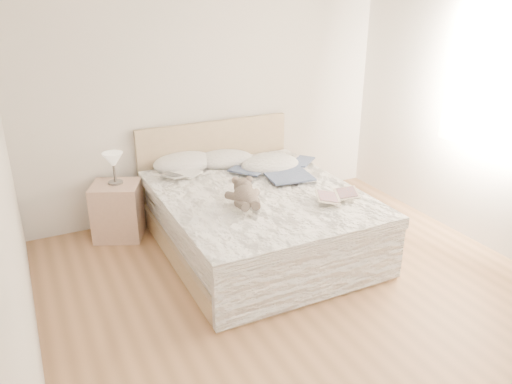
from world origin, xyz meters
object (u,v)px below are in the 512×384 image
table_lamp (113,162)px  childrens_book (337,196)px  nightstand (118,211)px  photo_book (180,175)px  teddy_bear (246,204)px  bed (255,216)px

table_lamp → childrens_book: size_ratio=0.75×
nightstand → photo_book: bearing=-18.6°
childrens_book → teddy_bear: teddy_bear is taller
table_lamp → teddy_bear: bearing=-55.0°
table_lamp → photo_book: 0.64m
nightstand → table_lamp: (0.02, 0.03, 0.50)m
nightstand → childrens_book: childrens_book is taller
childrens_book → photo_book: bearing=159.4°
nightstand → bed: bearing=-34.0°
teddy_bear → photo_book: bearing=115.9°
bed → photo_book: (-0.54, 0.56, 0.32)m
table_lamp → childrens_book: 2.14m
bed → childrens_book: bed is taller
table_lamp → photo_book: size_ratio=0.86×
photo_book → teddy_bear: size_ratio=0.96×
nightstand → teddy_bear: bearing=-53.9°
bed → childrens_book: bearing=-46.4°
table_lamp → photo_book: table_lamp is taller
bed → table_lamp: bearing=144.6°
teddy_bear → childrens_book: bearing=0.1°
nightstand → table_lamp: size_ratio=1.82×
nightstand → photo_book: size_ratio=1.56×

